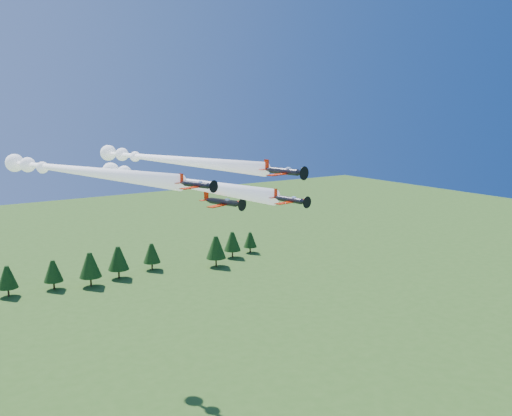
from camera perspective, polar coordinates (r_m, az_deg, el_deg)
plane_lead at (r=110.28m, az=-9.01°, el=2.77°), size 14.15×57.74×3.70m
plane_left at (r=109.53m, az=-17.97°, el=3.67°), size 20.53×55.99×3.70m
plane_right at (r=121.53m, az=-9.20°, el=4.86°), size 17.72×60.66×3.70m
plane_slot at (r=97.84m, az=-3.28°, el=0.59°), size 7.96×8.87×2.80m
treeline at (r=199.48m, az=-20.22°, el=-5.94°), size 165.29×18.77×11.88m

